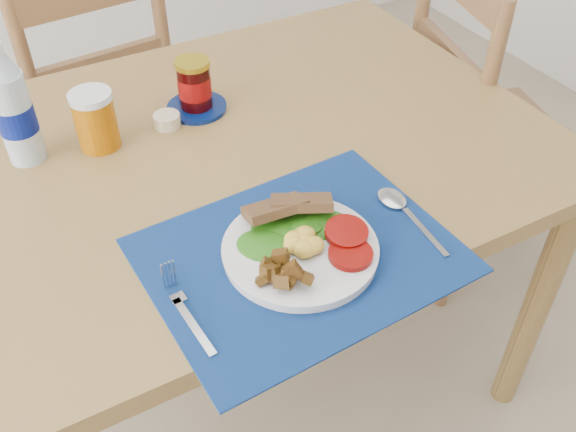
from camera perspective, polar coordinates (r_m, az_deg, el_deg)
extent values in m
cube|color=brown|center=(1.25, -8.38, 4.50)|extent=(1.40, 0.90, 0.04)
cylinder|color=brown|center=(1.58, 21.23, -7.42)|extent=(0.06, 0.06, 0.71)
cylinder|color=brown|center=(1.99, 5.54, 7.22)|extent=(0.06, 0.06, 0.71)
cube|color=brown|center=(2.00, -16.72, 7.88)|extent=(0.45, 0.43, 0.04)
cylinder|color=brown|center=(2.30, -13.19, 6.67)|extent=(0.04, 0.04, 0.40)
cylinder|color=brown|center=(2.23, -21.33, 3.45)|extent=(0.04, 0.04, 0.40)
cylinder|color=brown|center=(2.05, -9.34, 2.40)|extent=(0.04, 0.04, 0.40)
cylinder|color=brown|center=(1.97, -18.36, -1.37)|extent=(0.04, 0.04, 0.40)
cube|color=brown|center=(1.91, 17.71, 6.43)|extent=(0.49, 0.51, 0.04)
cylinder|color=brown|center=(2.02, 23.04, -1.23)|extent=(0.04, 0.04, 0.41)
cylinder|color=brown|center=(2.24, 18.13, 4.88)|extent=(0.04, 0.04, 0.41)
cylinder|color=brown|center=(1.85, 14.35, -3.20)|extent=(0.04, 0.04, 0.41)
cylinder|color=brown|center=(2.09, 10.01, 3.58)|extent=(0.04, 0.04, 0.41)
cube|color=black|center=(1.02, 1.08, -3.48)|extent=(0.49, 0.40, 0.00)
cylinder|color=silver|center=(1.02, 1.09, -3.09)|extent=(0.25, 0.25, 0.02)
ellipsoid|color=gold|center=(1.00, 1.45, -2.27)|extent=(0.06, 0.05, 0.03)
cylinder|color=#940B05|center=(1.01, 5.37, -2.57)|extent=(0.07, 0.07, 0.01)
ellipsoid|color=#0B4408|center=(1.03, 0.56, -1.17)|extent=(0.13, 0.08, 0.01)
cube|color=brown|center=(1.04, 0.05, 0.94)|extent=(0.11, 0.08, 0.03)
cube|color=#B2B5BA|center=(0.93, -8.38, -9.69)|extent=(0.02, 0.12, 0.00)
cube|color=#B2B5BA|center=(0.98, -10.16, -6.46)|extent=(0.03, 0.06, 0.00)
cube|color=#B2B5BA|center=(1.08, 12.09, -1.40)|extent=(0.02, 0.13, 0.00)
ellipsoid|color=#B2B5BA|center=(1.13, 9.20, 1.46)|extent=(0.04, 0.06, 0.01)
cylinder|color=#ADBFCC|center=(1.27, -23.00, 7.99)|extent=(0.07, 0.07, 0.18)
cylinder|color=navy|center=(1.27, -23.00, 7.99)|extent=(0.07, 0.07, 0.05)
cylinder|color=#A95804|center=(1.28, -16.72, 8.06)|extent=(0.08, 0.08, 0.11)
cylinder|color=beige|center=(1.33, -10.70, 8.35)|extent=(0.05, 0.05, 0.03)
cylinder|color=#04154D|center=(1.38, -8.10, 9.54)|extent=(0.13, 0.13, 0.01)
cylinder|color=black|center=(1.35, -8.31, 11.35)|extent=(0.07, 0.07, 0.09)
cylinder|color=maroon|center=(1.35, -8.31, 11.37)|extent=(0.07, 0.07, 0.04)
cylinder|color=#B0971D|center=(1.32, -8.53, 13.27)|extent=(0.07, 0.07, 0.01)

